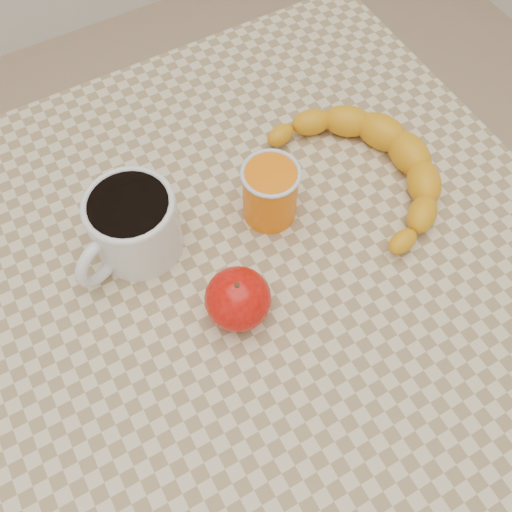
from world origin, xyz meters
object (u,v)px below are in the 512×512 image
orange_juice_glass (270,192)px  apple (238,299)px  table (256,294)px  coffee_mug (132,224)px  banana (367,168)px

orange_juice_glass → apple: size_ratio=0.98×
table → orange_juice_glass: bearing=47.8°
coffee_mug → orange_juice_glass: size_ratio=1.89×
orange_juice_glass → table: bearing=-132.2°
apple → banana: 0.26m
apple → coffee_mug: bearing=115.1°
coffee_mug → banana: bearing=-9.7°
orange_juice_glass → banana: 0.14m
apple → table: bearing=43.0°
coffee_mug → orange_juice_glass: (0.17, -0.04, -0.01)m
coffee_mug → apple: size_ratio=1.85×
table → apple: bearing=-137.0°
orange_juice_glass → apple: orange_juice_glass is taller
orange_juice_glass → apple: (-0.10, -0.11, -0.01)m
coffee_mug → apple: (0.07, -0.14, -0.01)m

